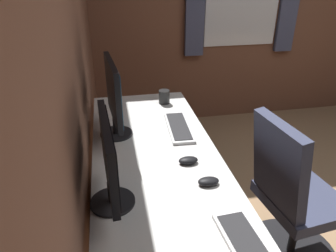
{
  "coord_description": "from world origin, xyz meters",
  "views": [
    {
      "loc": [
        -1.25,
        1.78,
        1.69
      ],
      "look_at": [
        0.16,
        1.51,
        0.95
      ],
      "focal_mm": 34.27,
      "sensor_mm": 36.0,
      "label": 1
    }
  ],
  "objects_px": {
    "mouse_main": "(188,160)",
    "monitor_secondary": "(114,95)",
    "monitor_primary": "(109,159)",
    "drawer_pedestal": "(159,234)",
    "keyboard_spare": "(179,127)",
    "coffee_mug": "(164,97)",
    "keyboard_main": "(251,251)",
    "mouse_spare": "(208,181)",
    "office_chair": "(291,203)"
  },
  "relations": [
    {
      "from": "mouse_main",
      "to": "monitor_secondary",
      "type": "bearing_deg",
      "value": 42.32
    },
    {
      "from": "mouse_main",
      "to": "monitor_primary",
      "type": "bearing_deg",
      "value": 121.09
    },
    {
      "from": "drawer_pedestal",
      "to": "keyboard_spare",
      "type": "height_order",
      "value": "keyboard_spare"
    },
    {
      "from": "monitor_primary",
      "to": "monitor_secondary",
      "type": "bearing_deg",
      "value": -4.24
    },
    {
      "from": "keyboard_spare",
      "to": "coffee_mug",
      "type": "xyz_separation_m",
      "value": [
        0.43,
        0.02,
        0.04
      ]
    },
    {
      "from": "keyboard_main",
      "to": "keyboard_spare",
      "type": "relative_size",
      "value": 1.0
    },
    {
      "from": "monitor_primary",
      "to": "coffee_mug",
      "type": "bearing_deg",
      "value": -21.6
    },
    {
      "from": "drawer_pedestal",
      "to": "keyboard_spare",
      "type": "xyz_separation_m",
      "value": [
        0.5,
        -0.22,
        0.39
      ]
    },
    {
      "from": "drawer_pedestal",
      "to": "keyboard_main",
      "type": "xyz_separation_m",
      "value": [
        -0.52,
        -0.26,
        0.39
      ]
    },
    {
      "from": "keyboard_spare",
      "to": "monitor_primary",
      "type": "bearing_deg",
      "value": 145.48
    },
    {
      "from": "monitor_secondary",
      "to": "keyboard_main",
      "type": "height_order",
      "value": "monitor_secondary"
    },
    {
      "from": "drawer_pedestal",
      "to": "mouse_main",
      "type": "bearing_deg",
      "value": -61.84
    },
    {
      "from": "keyboard_main",
      "to": "keyboard_spare",
      "type": "height_order",
      "value": "same"
    },
    {
      "from": "drawer_pedestal",
      "to": "mouse_main",
      "type": "distance_m",
      "value": 0.45
    },
    {
      "from": "monitor_secondary",
      "to": "coffee_mug",
      "type": "height_order",
      "value": "monitor_secondary"
    },
    {
      "from": "drawer_pedestal",
      "to": "mouse_spare",
      "type": "xyz_separation_m",
      "value": [
        -0.1,
        -0.23,
        0.4
      ]
    },
    {
      "from": "monitor_primary",
      "to": "mouse_main",
      "type": "xyz_separation_m",
      "value": [
        0.24,
        -0.41,
        -0.21
      ]
    },
    {
      "from": "mouse_main",
      "to": "office_chair",
      "type": "bearing_deg",
      "value": -101.2
    },
    {
      "from": "monitor_primary",
      "to": "coffee_mug",
      "type": "relative_size",
      "value": 3.88
    },
    {
      "from": "keyboard_main",
      "to": "coffee_mug",
      "type": "relative_size",
      "value": 3.49
    },
    {
      "from": "mouse_spare",
      "to": "monitor_secondary",
      "type": "bearing_deg",
      "value": 34.77
    },
    {
      "from": "monitor_primary",
      "to": "monitor_secondary",
      "type": "relative_size",
      "value": 1.02
    },
    {
      "from": "keyboard_spare",
      "to": "mouse_spare",
      "type": "distance_m",
      "value": 0.59
    },
    {
      "from": "mouse_main",
      "to": "keyboard_main",
      "type": "bearing_deg",
      "value": -172.63
    },
    {
      "from": "keyboard_main",
      "to": "coffee_mug",
      "type": "xyz_separation_m",
      "value": [
        1.45,
        0.06,
        0.04
      ]
    },
    {
      "from": "monitor_secondary",
      "to": "office_chair",
      "type": "relative_size",
      "value": 0.48
    },
    {
      "from": "keyboard_spare",
      "to": "mouse_main",
      "type": "xyz_separation_m",
      "value": [
        -0.4,
        0.04,
        0.01
      ]
    },
    {
      "from": "monitor_secondary",
      "to": "mouse_spare",
      "type": "relative_size",
      "value": 4.47
    },
    {
      "from": "office_chair",
      "to": "mouse_spare",
      "type": "bearing_deg",
      "value": 98.39
    },
    {
      "from": "keyboard_main",
      "to": "coffee_mug",
      "type": "height_order",
      "value": "coffee_mug"
    },
    {
      "from": "keyboard_spare",
      "to": "mouse_spare",
      "type": "height_order",
      "value": "mouse_spare"
    },
    {
      "from": "mouse_main",
      "to": "keyboard_spare",
      "type": "bearing_deg",
      "value": -5.23
    },
    {
      "from": "mouse_spare",
      "to": "coffee_mug",
      "type": "height_order",
      "value": "coffee_mug"
    },
    {
      "from": "monitor_primary",
      "to": "keyboard_main",
      "type": "xyz_separation_m",
      "value": [
        -0.38,
        -0.49,
        -0.22
      ]
    },
    {
      "from": "keyboard_spare",
      "to": "coffee_mug",
      "type": "distance_m",
      "value": 0.43
    },
    {
      "from": "mouse_spare",
      "to": "coffee_mug",
      "type": "bearing_deg",
      "value": 1.76
    },
    {
      "from": "office_chair",
      "to": "coffee_mug",
      "type": "bearing_deg",
      "value": 31.05
    },
    {
      "from": "drawer_pedestal",
      "to": "mouse_spare",
      "type": "height_order",
      "value": "mouse_spare"
    },
    {
      "from": "monitor_primary",
      "to": "keyboard_spare",
      "type": "height_order",
      "value": "monitor_primary"
    },
    {
      "from": "mouse_spare",
      "to": "office_chair",
      "type": "bearing_deg",
      "value": -81.61
    },
    {
      "from": "keyboard_main",
      "to": "mouse_spare",
      "type": "bearing_deg",
      "value": 3.97
    },
    {
      "from": "monitor_primary",
      "to": "keyboard_spare",
      "type": "bearing_deg",
      "value": -34.52
    },
    {
      "from": "drawer_pedestal",
      "to": "monitor_primary",
      "type": "distance_m",
      "value": 0.67
    },
    {
      "from": "keyboard_spare",
      "to": "coffee_mug",
      "type": "relative_size",
      "value": 3.48
    },
    {
      "from": "monitor_secondary",
      "to": "office_chair",
      "type": "height_order",
      "value": "monitor_secondary"
    },
    {
      "from": "drawer_pedestal",
      "to": "monitor_secondary",
      "type": "height_order",
      "value": "monitor_secondary"
    },
    {
      "from": "mouse_main",
      "to": "mouse_spare",
      "type": "relative_size",
      "value": 1.0
    },
    {
      "from": "drawer_pedestal",
      "to": "office_chair",
      "type": "xyz_separation_m",
      "value": [
        -0.02,
        -0.77,
        0.11
      ]
    },
    {
      "from": "monitor_secondary",
      "to": "mouse_spare",
      "type": "distance_m",
      "value": 0.76
    },
    {
      "from": "mouse_spare",
      "to": "keyboard_spare",
      "type": "bearing_deg",
      "value": 1.38
    }
  ]
}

